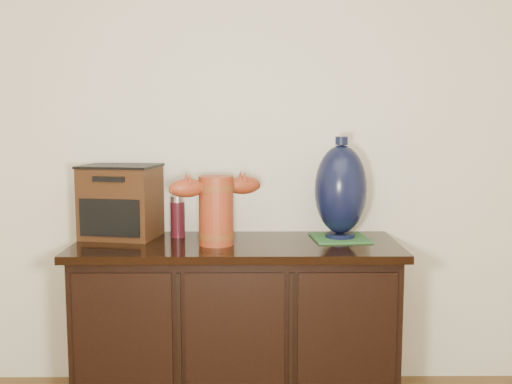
{
  "coord_description": "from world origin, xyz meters",
  "views": [
    {
      "loc": [
        0.07,
        -0.42,
        1.31
      ],
      "look_at": [
        0.09,
        2.18,
        0.99
      ],
      "focal_mm": 42.0,
      "sensor_mm": 36.0,
      "label": 1
    }
  ],
  "objects_px": {
    "sideboard": "(237,322)",
    "spray_can": "(178,217)",
    "terracotta_vessel": "(216,206)",
    "lamp_base": "(341,190)",
    "tv_radio": "(121,201)"
  },
  "relations": [
    {
      "from": "sideboard",
      "to": "spray_can",
      "type": "relative_size",
      "value": 7.46
    },
    {
      "from": "terracotta_vessel",
      "to": "spray_can",
      "type": "xyz_separation_m",
      "value": [
        -0.19,
        0.17,
        -0.08
      ]
    },
    {
      "from": "lamp_base",
      "to": "spray_can",
      "type": "height_order",
      "value": "lamp_base"
    },
    {
      "from": "terracotta_vessel",
      "to": "lamp_base",
      "type": "relative_size",
      "value": 0.9
    },
    {
      "from": "terracotta_vessel",
      "to": "spray_can",
      "type": "height_order",
      "value": "terracotta_vessel"
    },
    {
      "from": "sideboard",
      "to": "lamp_base",
      "type": "height_order",
      "value": "lamp_base"
    },
    {
      "from": "lamp_base",
      "to": "spray_can",
      "type": "relative_size",
      "value": 2.39
    },
    {
      "from": "sideboard",
      "to": "lamp_base",
      "type": "relative_size",
      "value": 3.12
    },
    {
      "from": "tv_radio",
      "to": "sideboard",
      "type": "bearing_deg",
      "value": -3.36
    },
    {
      "from": "tv_radio",
      "to": "spray_can",
      "type": "distance_m",
      "value": 0.28
    },
    {
      "from": "lamp_base",
      "to": "sideboard",
      "type": "bearing_deg",
      "value": -169.85
    },
    {
      "from": "sideboard",
      "to": "terracotta_vessel",
      "type": "xyz_separation_m",
      "value": [
        -0.09,
        -0.04,
        0.54
      ]
    },
    {
      "from": "tv_radio",
      "to": "spray_can",
      "type": "height_order",
      "value": "tv_radio"
    },
    {
      "from": "sideboard",
      "to": "spray_can",
      "type": "distance_m",
      "value": 0.56
    },
    {
      "from": "lamp_base",
      "to": "spray_can",
      "type": "bearing_deg",
      "value": 176.59
    }
  ]
}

